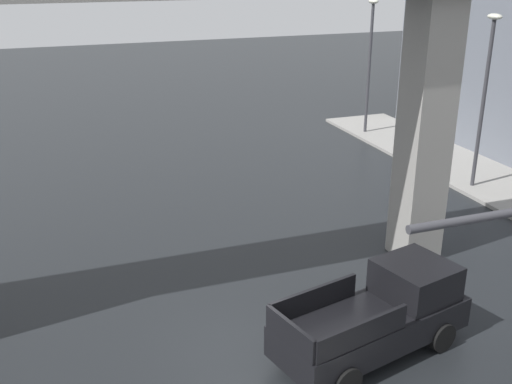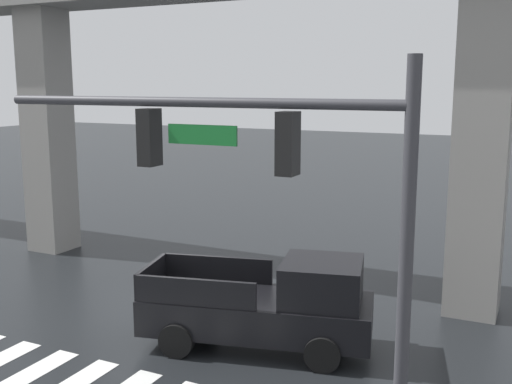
% 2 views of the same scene
% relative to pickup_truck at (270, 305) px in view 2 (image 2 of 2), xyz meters
% --- Properties ---
extents(ground_plane, '(120.00, 120.00, 0.00)m').
position_rel_pickup_truck_xyz_m(ground_plane, '(-3.32, 1.14, -0.99)').
color(ground_plane, black).
extents(elevated_overpass, '(48.02, 2.14, 9.55)m').
position_rel_pickup_truck_xyz_m(elevated_overpass, '(-3.32, 4.23, 7.08)').
color(elevated_overpass, gray).
rests_on(elevated_overpass, ground).
extents(pickup_truck, '(5.40, 3.03, 2.08)m').
position_rel_pickup_truck_xyz_m(pickup_truck, '(0.00, 0.00, 0.00)').
color(pickup_truck, black).
rests_on(pickup_truck, ground).
extents(traffic_signal_mast, '(6.49, 0.32, 6.20)m').
position_rel_pickup_truck_xyz_m(traffic_signal_mast, '(2.14, -4.40, 3.40)').
color(traffic_signal_mast, '#38383D').
rests_on(traffic_signal_mast, ground).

